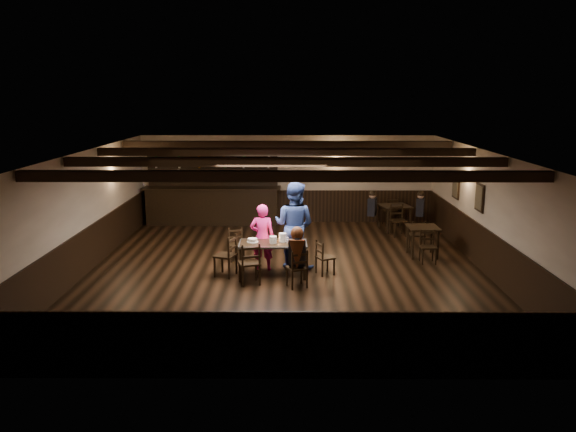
{
  "coord_description": "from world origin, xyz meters",
  "views": [
    {
      "loc": [
        0.12,
        -12.25,
        3.94
      ],
      "look_at": [
        0.05,
        0.2,
        1.22
      ],
      "focal_mm": 35.0,
      "sensor_mm": 36.0,
      "label": 1
    }
  ],
  "objects_px": {
    "chair_near_left": "(250,261)",
    "chair_near_right": "(298,266)",
    "woman_pink": "(262,237)",
    "bar_counter": "(213,200)",
    "cake": "(252,240)",
    "man_blue": "(294,225)",
    "dining_table": "(273,247)"
  },
  "relations": [
    {
      "from": "chair_near_left",
      "to": "man_blue",
      "type": "distance_m",
      "value": 1.61
    },
    {
      "from": "dining_table",
      "to": "cake",
      "type": "relative_size",
      "value": 5.77
    },
    {
      "from": "dining_table",
      "to": "bar_counter",
      "type": "bearing_deg",
      "value": 111.58
    },
    {
      "from": "chair_near_right",
      "to": "dining_table",
      "type": "bearing_deg",
      "value": 124.05
    },
    {
      "from": "chair_near_right",
      "to": "man_blue",
      "type": "bearing_deg",
      "value": 93.3
    },
    {
      "from": "woman_pink",
      "to": "bar_counter",
      "type": "height_order",
      "value": "bar_counter"
    },
    {
      "from": "chair_near_left",
      "to": "bar_counter",
      "type": "bearing_deg",
      "value": 105.24
    },
    {
      "from": "chair_near_left",
      "to": "woman_pink",
      "type": "distance_m",
      "value": 1.11
    },
    {
      "from": "man_blue",
      "to": "bar_counter",
      "type": "relative_size",
      "value": 0.48
    },
    {
      "from": "woman_pink",
      "to": "bar_counter",
      "type": "bearing_deg",
      "value": -66.53
    },
    {
      "from": "chair_near_right",
      "to": "cake",
      "type": "relative_size",
      "value": 3.14
    },
    {
      "from": "chair_near_left",
      "to": "chair_near_right",
      "type": "relative_size",
      "value": 1.11
    },
    {
      "from": "bar_counter",
      "to": "woman_pink",
      "type": "bearing_deg",
      "value": -69.27
    },
    {
      "from": "dining_table",
      "to": "cake",
      "type": "bearing_deg",
      "value": 172.44
    },
    {
      "from": "cake",
      "to": "man_blue",
      "type": "bearing_deg",
      "value": 30.59
    },
    {
      "from": "woman_pink",
      "to": "man_blue",
      "type": "xyz_separation_m",
      "value": [
        0.72,
        0.16,
        0.24
      ]
    },
    {
      "from": "chair_near_right",
      "to": "man_blue",
      "type": "xyz_separation_m",
      "value": [
        -0.08,
        1.41,
        0.53
      ]
    },
    {
      "from": "chair_near_right",
      "to": "cake",
      "type": "distance_m",
      "value": 1.36
    },
    {
      "from": "dining_table",
      "to": "cake",
      "type": "xyz_separation_m",
      "value": [
        -0.45,
        0.06,
        0.13
      ]
    },
    {
      "from": "chair_near_right",
      "to": "man_blue",
      "type": "distance_m",
      "value": 1.51
    },
    {
      "from": "bar_counter",
      "to": "chair_near_left",
      "type": "bearing_deg",
      "value": -74.76
    },
    {
      "from": "chair_near_left",
      "to": "cake",
      "type": "height_order",
      "value": "chair_near_left"
    },
    {
      "from": "chair_near_left",
      "to": "bar_counter",
      "type": "relative_size",
      "value": 0.22
    },
    {
      "from": "cake",
      "to": "bar_counter",
      "type": "height_order",
      "value": "bar_counter"
    },
    {
      "from": "chair_near_left",
      "to": "cake",
      "type": "relative_size",
      "value": 3.48
    },
    {
      "from": "dining_table",
      "to": "chair_near_right",
      "type": "xyz_separation_m",
      "value": [
        0.55,
        -0.81,
        -0.19
      ]
    },
    {
      "from": "chair_near_right",
      "to": "woman_pink",
      "type": "bearing_deg",
      "value": 122.58
    },
    {
      "from": "woman_pink",
      "to": "cake",
      "type": "xyz_separation_m",
      "value": [
        -0.2,
        -0.39,
        0.03
      ]
    },
    {
      "from": "chair_near_right",
      "to": "cake",
      "type": "bearing_deg",
      "value": 138.96
    },
    {
      "from": "chair_near_right",
      "to": "chair_near_left",
      "type": "bearing_deg",
      "value": 169.53
    },
    {
      "from": "chair_near_right",
      "to": "woman_pink",
      "type": "xyz_separation_m",
      "value": [
        -0.8,
        1.25,
        0.29
      ]
    },
    {
      "from": "dining_table",
      "to": "chair_near_right",
      "type": "height_order",
      "value": "chair_near_right"
    }
  ]
}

